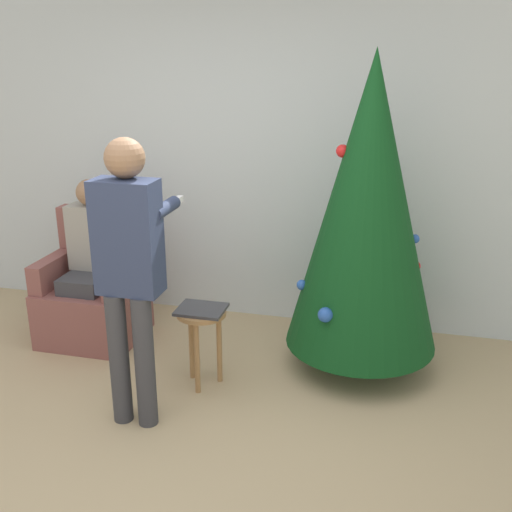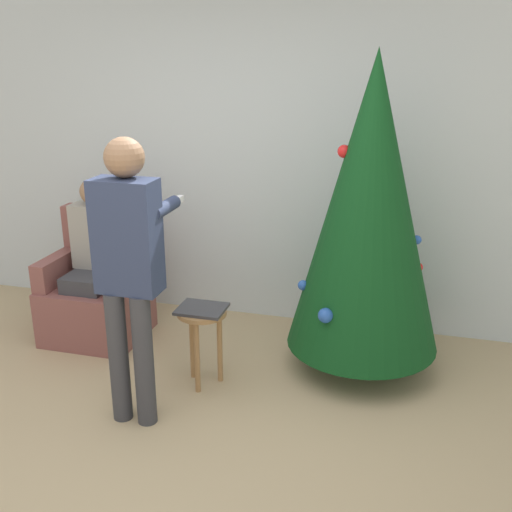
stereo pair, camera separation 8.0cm
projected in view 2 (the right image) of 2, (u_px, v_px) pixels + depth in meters
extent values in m
plane|color=tan|center=(141.00, 478.00, 3.20)|extent=(14.00, 14.00, 0.00)
cube|color=silver|center=(252.00, 158.00, 4.80)|extent=(8.00, 0.06, 2.70)
cylinder|color=brown|center=(360.00, 354.00, 4.31)|extent=(0.10, 0.10, 0.19)
cone|color=#0F4219|center=(369.00, 206.00, 3.95)|extent=(1.05, 1.05, 2.00)
sphere|color=#2856B2|center=(417.00, 240.00, 4.01)|extent=(0.06, 0.06, 0.06)
sphere|color=#2856B2|center=(325.00, 315.00, 3.85)|extent=(0.10, 0.10, 0.10)
sphere|color=red|center=(344.00, 151.00, 3.86)|extent=(0.09, 0.09, 0.09)
sphere|color=#2856B2|center=(303.00, 285.00, 4.14)|extent=(0.07, 0.07, 0.07)
sphere|color=red|center=(418.00, 267.00, 4.18)|extent=(0.07, 0.07, 0.07)
cube|color=brown|center=(97.00, 311.00, 4.73)|extent=(0.72, 0.65, 0.44)
cube|color=brown|center=(108.00, 241.00, 4.80)|extent=(0.72, 0.14, 0.56)
cube|color=brown|center=(59.00, 268.00, 4.70)|extent=(0.12, 0.59, 0.22)
cube|color=brown|center=(129.00, 275.00, 4.55)|extent=(0.12, 0.59, 0.22)
cylinder|color=#38383D|center=(72.00, 320.00, 4.57)|extent=(0.11, 0.11, 0.44)
cylinder|color=#38383D|center=(96.00, 322.00, 4.52)|extent=(0.11, 0.11, 0.44)
cube|color=#38383D|center=(91.00, 280.00, 4.59)|extent=(0.32, 0.40, 0.12)
cube|color=gray|center=(97.00, 236.00, 4.63)|extent=(0.36, 0.20, 0.50)
sphere|color=#936B4C|center=(93.00, 191.00, 4.52)|extent=(0.20, 0.20, 0.20)
cylinder|color=#38383D|center=(119.00, 357.00, 3.60)|extent=(0.12, 0.12, 0.84)
cylinder|color=#38383D|center=(144.00, 361.00, 3.56)|extent=(0.12, 0.12, 0.84)
cube|color=#2D3856|center=(127.00, 237.00, 3.39)|extent=(0.37, 0.20, 0.66)
sphere|color=#936B4C|center=(124.00, 157.00, 3.28)|extent=(0.23, 0.23, 0.23)
cylinder|color=#2D3856|center=(116.00, 204.00, 3.56)|extent=(0.08, 0.30, 0.08)
cylinder|color=#2D3856|center=(165.00, 208.00, 3.48)|extent=(0.08, 0.30, 0.08)
cube|color=white|center=(177.00, 200.00, 3.66)|extent=(0.04, 0.14, 0.04)
cylinder|color=#A37547|center=(202.00, 312.00, 3.95)|extent=(0.33, 0.33, 0.03)
cylinder|color=#A37547|center=(197.00, 357.00, 3.94)|extent=(0.04, 0.04, 0.51)
cylinder|color=#A37547|center=(220.00, 347.00, 4.07)|extent=(0.04, 0.04, 0.51)
cylinder|color=#A37547|center=(192.00, 344.00, 4.12)|extent=(0.04, 0.04, 0.51)
cube|color=#38383D|center=(202.00, 309.00, 3.94)|extent=(0.31, 0.26, 0.02)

